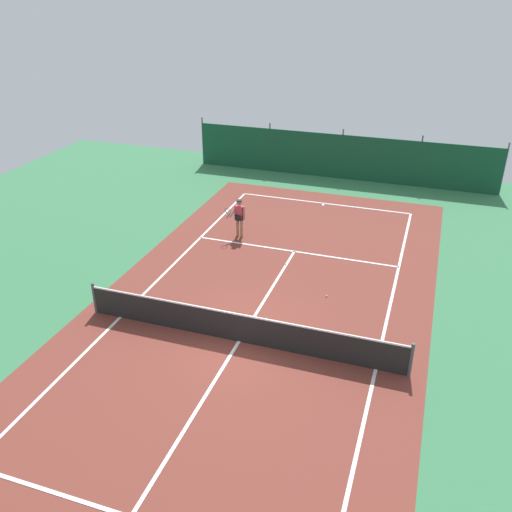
{
  "coord_description": "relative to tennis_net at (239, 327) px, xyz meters",
  "views": [
    {
      "loc": [
        4.85,
        -12.69,
        9.9
      ],
      "look_at": [
        -0.78,
        3.88,
        0.9
      ],
      "focal_mm": 38.42,
      "sensor_mm": 36.0,
      "label": 1
    }
  ],
  "objects": [
    {
      "name": "tennis_net",
      "position": [
        0.0,
        0.0,
        0.0
      ],
      "size": [
        10.12,
        0.1,
        1.1
      ],
      "color": "black",
      "rests_on": "ground"
    },
    {
      "name": "tennis_ball_near_player",
      "position": [
        1.96,
        3.4,
        -0.48
      ],
      "size": [
        0.07,
        0.07,
        0.07
      ],
      "primitive_type": "sphere",
      "color": "#CCDB33",
      "rests_on": "ground"
    },
    {
      "name": "ground_plane",
      "position": [
        0.0,
        0.0,
        -0.51
      ],
      "size": [
        36.0,
        36.0,
        0.0
      ],
      "primitive_type": "plane",
      "color": "#387A4C"
    },
    {
      "name": "tennis_player",
      "position": [
        -2.6,
        7.05,
        0.45
      ],
      "size": [
        0.81,
        0.68,
        1.64
      ],
      "rotation": [
        0.0,
        0.0,
        2.89
      ],
      "color": "#9E7051",
      "rests_on": "ground"
    },
    {
      "name": "tennis_ball_midcourt",
      "position": [
        -0.03,
        5.18,
        -0.48
      ],
      "size": [
        0.07,
        0.07,
        0.07
      ],
      "primitive_type": "sphere",
      "color": "#CCDB33",
      "rests_on": "ground"
    },
    {
      "name": "back_fence",
      "position": [
        -0.0,
        16.34,
        0.16
      ],
      "size": [
        16.3,
        0.98,
        2.7
      ],
      "color": "#14472D",
      "rests_on": "ground"
    },
    {
      "name": "court_surface",
      "position": [
        0.0,
        0.0,
        -0.51
      ],
      "size": [
        11.02,
        26.6,
        0.01
      ],
      "color": "brown",
      "rests_on": "ground"
    }
  ]
}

